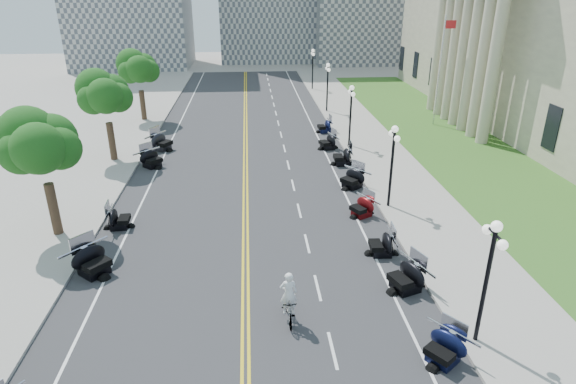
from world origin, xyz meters
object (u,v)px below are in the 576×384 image
object	(u,v)px
flagpole	(439,73)
bicycle	(289,309)
motorcycle_n_3	(444,347)
cyclist_rider	(289,276)

from	to	relation	value
flagpole	bicycle	world-z (taller)	flagpole
flagpole	bicycle	xyz separation A→B (m)	(-16.28, -28.15, -4.43)
motorcycle_n_3	bicycle	size ratio (longest dim) A/B	0.96
flagpole	cyclist_rider	bearing A→B (deg)	-120.04
motorcycle_n_3	bicycle	xyz separation A→B (m)	(-5.29, 2.71, -0.07)
flagpole	motorcycle_n_3	xyz separation A→B (m)	(-10.99, -30.86, -4.36)
flagpole	motorcycle_n_3	world-z (taller)	flagpole
motorcycle_n_3	bicycle	bearing A→B (deg)	-154.50
bicycle	cyclist_rider	bearing A→B (deg)	0.00
flagpole	motorcycle_n_3	size ratio (longest dim) A/B	5.50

